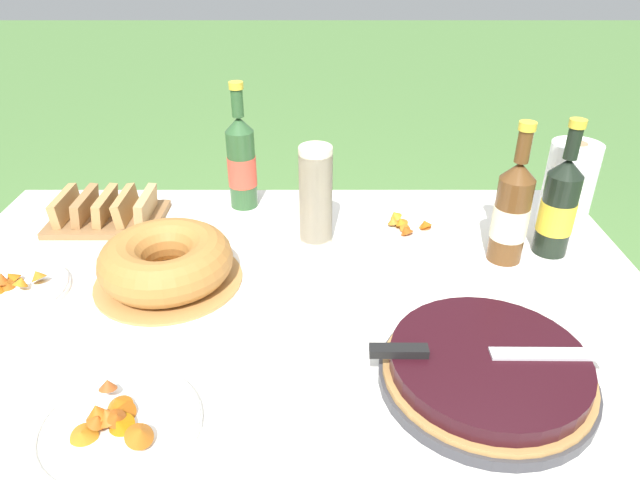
# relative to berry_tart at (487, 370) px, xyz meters

# --- Properties ---
(garden_table) EXTENTS (1.44, 1.03, 0.72)m
(garden_table) POSITION_rel_berry_tart_xyz_m (-0.32, 0.21, -0.10)
(garden_table) COLOR brown
(garden_table) RESTS_ON ground_plane
(tablecloth) EXTENTS (1.45, 1.04, 0.10)m
(tablecloth) POSITION_rel_berry_tart_xyz_m (-0.32, 0.21, -0.04)
(tablecloth) COLOR white
(tablecloth) RESTS_ON garden_table
(berry_tart) EXTENTS (0.34, 0.34, 0.06)m
(berry_tart) POSITION_rel_berry_tart_xyz_m (0.00, 0.00, 0.00)
(berry_tart) COLOR #38383D
(berry_tart) RESTS_ON tablecloth
(serving_knife) EXTENTS (0.38, 0.03, 0.01)m
(serving_knife) POSITION_rel_berry_tart_xyz_m (-0.03, 0.00, 0.04)
(serving_knife) COLOR silver
(serving_knife) RESTS_ON berry_tart
(bundt_cake) EXTENTS (0.29, 0.29, 0.09)m
(bundt_cake) POSITION_rel_berry_tart_xyz_m (-0.56, 0.29, 0.02)
(bundt_cake) COLOR #B78447
(bundt_cake) RESTS_ON tablecloth
(cup_stack) EXTENTS (0.07, 0.07, 0.23)m
(cup_stack) POSITION_rel_berry_tart_xyz_m (-0.27, 0.45, 0.09)
(cup_stack) COLOR beige
(cup_stack) RESTS_ON tablecloth
(cider_bottle_green) EXTENTS (0.07, 0.07, 0.31)m
(cider_bottle_green) POSITION_rel_berry_tart_xyz_m (-0.45, 0.63, 0.09)
(cider_bottle_green) COLOR #2D562D
(cider_bottle_green) RESTS_ON tablecloth
(cider_bottle_amber) EXTENTS (0.07, 0.07, 0.30)m
(cider_bottle_amber) POSITION_rel_berry_tart_xyz_m (0.13, 0.38, 0.08)
(cider_bottle_amber) COLOR brown
(cider_bottle_amber) RESTS_ON tablecloth
(juice_bottle_red) EXTENTS (0.07, 0.07, 0.30)m
(juice_bottle_red) POSITION_rel_berry_tart_xyz_m (0.24, 0.40, 0.08)
(juice_bottle_red) COLOR black
(juice_bottle_red) RESTS_ON tablecloth
(snack_plate_near) EXTENTS (0.24, 0.24, 0.06)m
(snack_plate_near) POSITION_rel_berry_tart_xyz_m (-0.55, -0.09, -0.02)
(snack_plate_near) COLOR white
(snack_plate_near) RESTS_ON tablecloth
(snack_plate_left) EXTENTS (0.23, 0.23, 0.05)m
(snack_plate_left) POSITION_rel_berry_tart_xyz_m (-0.87, 0.24, -0.02)
(snack_plate_left) COLOR white
(snack_plate_left) RESTS_ON tablecloth
(snack_plate_right) EXTENTS (0.21, 0.21, 0.05)m
(snack_plate_right) POSITION_rel_berry_tart_xyz_m (-0.07, 0.50, -0.02)
(snack_plate_right) COLOR white
(snack_plate_right) RESTS_ON tablecloth
(paper_towel_roll) EXTENTS (0.11, 0.11, 0.21)m
(paper_towel_roll) POSITION_rel_berry_tart_xyz_m (0.30, 0.51, 0.08)
(paper_towel_roll) COLOR white
(paper_towel_roll) RESTS_ON tablecloth
(bread_board) EXTENTS (0.26, 0.18, 0.07)m
(bread_board) POSITION_rel_berry_tart_xyz_m (-0.77, 0.54, -0.00)
(bread_board) COLOR olive
(bread_board) RESTS_ON tablecloth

